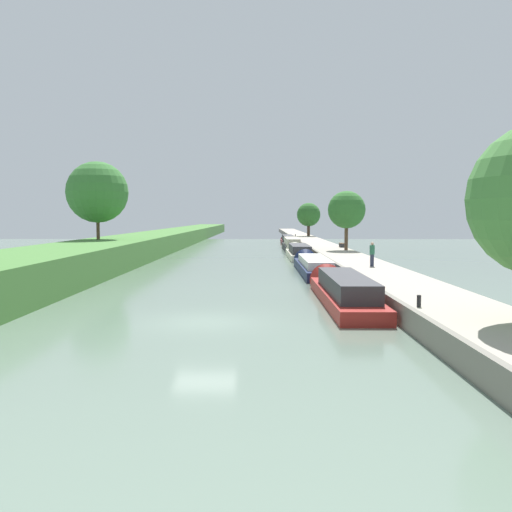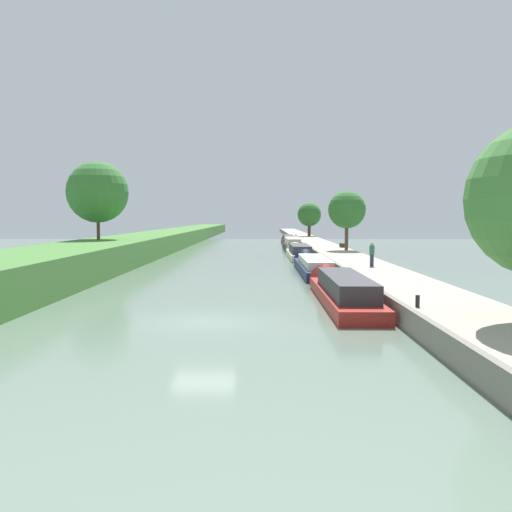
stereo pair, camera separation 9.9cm
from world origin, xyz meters
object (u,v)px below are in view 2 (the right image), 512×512
person_walking (372,254)px  park_bench (342,244)px  narrowboat_red (341,290)px  mooring_bollard_far (296,236)px  narrowboat_black (292,245)px  narrowboat_navy (312,265)px  narrowboat_maroon (288,240)px  mooring_bollard_near (418,301)px  narrowboat_cream (299,252)px

person_walking → park_bench: bearing=86.4°
narrowboat_red → park_bench: size_ratio=8.57×
mooring_bollard_far → narrowboat_black: bearing=-95.3°
narrowboat_navy → narrowboat_maroon: (0.25, 41.86, 0.08)m
narrowboat_black → person_walking: 32.21m
narrowboat_maroon → mooring_bollard_near: size_ratio=28.73×
narrowboat_maroon → person_walking: bearing=-85.9°
narrowboat_black → narrowboat_cream: bearing=-90.1°
narrowboat_navy → narrowboat_cream: bearing=90.3°
narrowboat_red → narrowboat_black: (-0.10, 41.47, 0.07)m
narrowboat_black → mooring_bollard_near: 48.36m
person_walking → park_bench: size_ratio=1.11×
narrowboat_navy → narrowboat_maroon: 41.86m
narrowboat_black → narrowboat_maroon: 14.68m
narrowboat_maroon → mooring_bollard_far: 6.41m
park_bench → mooring_bollard_far: bearing=95.9°
narrowboat_navy → mooring_bollard_far: 48.08m
narrowboat_black → person_walking: bearing=-83.6°
narrowboat_red → mooring_bollard_near: narrowboat_red is taller
narrowboat_cream → narrowboat_maroon: narrowboat_cream is taller
narrowboat_maroon → mooring_bollard_far: (1.63, 6.18, 0.51)m
mooring_bollard_far → park_bench: (3.12, -30.00, 0.12)m
narrowboat_maroon → person_walking: person_walking is taller
mooring_bollard_far → park_bench: bearing=-84.1°
narrowboat_cream → mooring_bollard_near: size_ratio=27.12×
narrowboat_red → narrowboat_cream: 28.33m
narrowboat_navy → mooring_bollard_far: size_ratio=30.97×
narrowboat_cream → narrowboat_maroon: 27.81m
narrowboat_cream → person_walking: person_walking is taller
narrowboat_red → mooring_bollard_near: bearing=-75.1°
narrowboat_navy → narrowboat_black: narrowboat_black is taller
mooring_bollard_far → narrowboat_red: bearing=-91.7°
person_walking → narrowboat_black: bearing=96.4°
narrowboat_navy → mooring_bollard_near: 21.22m
narrowboat_cream → person_walking: (3.63, -18.85, 1.17)m
narrowboat_cream → park_bench: (5.07, 3.99, 0.64)m
narrowboat_maroon → person_walking: size_ratio=7.79×
narrowboat_navy → person_walking: (3.56, -4.80, 1.24)m
narrowboat_red → narrowboat_maroon: bearing=89.8°
park_bench → narrowboat_cream: bearing=-141.8°
person_walking → mooring_bollard_near: person_walking is taller
narrowboat_navy → narrowboat_red: bearing=-89.8°
narrowboat_cream → mooring_bollard_far: narrowboat_cream is taller
mooring_bollard_near → narrowboat_navy: bearing=95.1°
narrowboat_black → mooring_bollard_near: size_ratio=30.07×
narrowboat_red → narrowboat_maroon: (0.20, 56.15, -0.01)m
narrowboat_cream → narrowboat_black: (0.03, 13.14, 0.08)m
narrowboat_red → narrowboat_navy: size_ratio=0.92×
mooring_bollard_near → narrowboat_black: bearing=92.3°
narrowboat_red → mooring_bollard_near: size_ratio=28.56×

